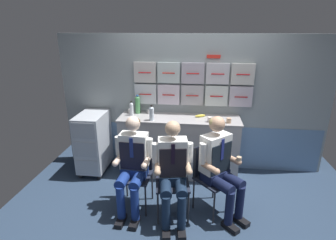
{
  "coord_description": "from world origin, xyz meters",
  "views": [
    {
      "loc": [
        0.1,
        -2.72,
        2.23
      ],
      "look_at": [
        -0.27,
        0.45,
        1.12
      ],
      "focal_mm": 28.4,
      "sensor_mm": 36.0,
      "label": 1
    }
  ],
  "objects_px": {
    "water_bottle_short": "(138,105)",
    "folding_chair_left": "(137,167)",
    "crew_member_by_counter": "(220,163)",
    "folding_chair_by_counter": "(210,171)",
    "crew_member_left": "(133,162)",
    "folding_chair_right": "(172,173)",
    "paper_cup_blue": "(130,111)",
    "snack_banana": "(200,116)",
    "service_trolley": "(94,141)",
    "crew_member_right": "(173,169)"
  },
  "relations": [
    {
      "from": "water_bottle_short",
      "to": "paper_cup_blue",
      "type": "xyz_separation_m",
      "value": [
        -0.12,
        -0.01,
        -0.1
      ]
    },
    {
      "from": "service_trolley",
      "to": "folding_chair_by_counter",
      "type": "xyz_separation_m",
      "value": [
        1.81,
        -0.74,
        0.01
      ]
    },
    {
      "from": "crew_member_left",
      "to": "paper_cup_blue",
      "type": "bearing_deg",
      "value": 104.78
    },
    {
      "from": "folding_chair_right",
      "to": "paper_cup_blue",
      "type": "relative_size",
      "value": 11.8
    },
    {
      "from": "crew_member_left",
      "to": "folding_chair_right",
      "type": "distance_m",
      "value": 0.51
    },
    {
      "from": "crew_member_left",
      "to": "paper_cup_blue",
      "type": "height_order",
      "value": "crew_member_left"
    },
    {
      "from": "crew_member_left",
      "to": "water_bottle_short",
      "type": "relative_size",
      "value": 4.17
    },
    {
      "from": "service_trolley",
      "to": "folding_chair_right",
      "type": "relative_size",
      "value": 1.13
    },
    {
      "from": "water_bottle_short",
      "to": "paper_cup_blue",
      "type": "height_order",
      "value": "water_bottle_short"
    },
    {
      "from": "folding_chair_left",
      "to": "crew_member_left",
      "type": "bearing_deg",
      "value": -93.13
    },
    {
      "from": "folding_chair_left",
      "to": "crew_member_by_counter",
      "type": "height_order",
      "value": "crew_member_by_counter"
    },
    {
      "from": "folding_chair_left",
      "to": "paper_cup_blue",
      "type": "distance_m",
      "value": 1.11
    },
    {
      "from": "folding_chair_right",
      "to": "folding_chair_by_counter",
      "type": "distance_m",
      "value": 0.48
    },
    {
      "from": "crew_member_left",
      "to": "folding_chair_right",
      "type": "xyz_separation_m",
      "value": [
        0.48,
        0.05,
        -0.15
      ]
    },
    {
      "from": "snack_banana",
      "to": "water_bottle_short",
      "type": "bearing_deg",
      "value": 175.35
    },
    {
      "from": "folding_chair_right",
      "to": "paper_cup_blue",
      "type": "distance_m",
      "value": 1.4
    },
    {
      "from": "service_trolley",
      "to": "crew_member_right",
      "type": "distance_m",
      "value": 1.72
    },
    {
      "from": "folding_chair_by_counter",
      "to": "snack_banana",
      "type": "xyz_separation_m",
      "value": [
        -0.14,
        0.89,
        0.43
      ]
    },
    {
      "from": "service_trolley",
      "to": "crew_member_right",
      "type": "bearing_deg",
      "value": -36.6
    },
    {
      "from": "crew_member_by_counter",
      "to": "water_bottle_short",
      "type": "relative_size",
      "value": 4.27
    },
    {
      "from": "crew_member_by_counter",
      "to": "snack_banana",
      "type": "bearing_deg",
      "value": 103.7
    },
    {
      "from": "service_trolley",
      "to": "folding_chair_left",
      "type": "bearing_deg",
      "value": -40.38
    },
    {
      "from": "crew_member_by_counter",
      "to": "water_bottle_short",
      "type": "distance_m",
      "value": 1.69
    },
    {
      "from": "water_bottle_short",
      "to": "folding_chair_left",
      "type": "bearing_deg",
      "value": -79.02
    },
    {
      "from": "crew_member_right",
      "to": "folding_chair_by_counter",
      "type": "relative_size",
      "value": 1.45
    },
    {
      "from": "crew_member_right",
      "to": "folding_chair_left",
      "type": "bearing_deg",
      "value": 151.09
    },
    {
      "from": "folding_chair_right",
      "to": "folding_chair_by_counter",
      "type": "bearing_deg",
      "value": 14.59
    },
    {
      "from": "folding_chair_by_counter",
      "to": "snack_banana",
      "type": "height_order",
      "value": "snack_banana"
    },
    {
      "from": "crew_member_right",
      "to": "crew_member_by_counter",
      "type": "xyz_separation_m",
      "value": [
        0.55,
        0.16,
        0.02
      ]
    },
    {
      "from": "crew_member_right",
      "to": "water_bottle_short",
      "type": "distance_m",
      "value": 1.48
    },
    {
      "from": "folding_chair_right",
      "to": "crew_member_right",
      "type": "bearing_deg",
      "value": -81.27
    },
    {
      "from": "folding_chair_right",
      "to": "service_trolley",
      "type": "bearing_deg",
      "value": 147.52
    },
    {
      "from": "crew_member_right",
      "to": "service_trolley",
      "type": "bearing_deg",
      "value": 143.4
    },
    {
      "from": "crew_member_by_counter",
      "to": "folding_chair_by_counter",
      "type": "bearing_deg",
      "value": 133.1
    },
    {
      "from": "crew_member_left",
      "to": "water_bottle_short",
      "type": "xyz_separation_m",
      "value": [
        -0.18,
        1.14,
        0.4
      ]
    },
    {
      "from": "crew_member_left",
      "to": "folding_chair_right",
      "type": "bearing_deg",
      "value": 6.0
    },
    {
      "from": "folding_chair_right",
      "to": "folding_chair_left",
      "type": "bearing_deg",
      "value": 166.56
    },
    {
      "from": "crew_member_left",
      "to": "snack_banana",
      "type": "xyz_separation_m",
      "value": [
        0.81,
        1.06,
        0.28
      ]
    },
    {
      "from": "crew_member_by_counter",
      "to": "service_trolley",
      "type": "bearing_deg",
      "value": 155.99
    },
    {
      "from": "service_trolley",
      "to": "water_bottle_short",
      "type": "height_order",
      "value": "water_bottle_short"
    },
    {
      "from": "crew_member_right",
      "to": "folding_chair_by_counter",
      "type": "xyz_separation_m",
      "value": [
        0.44,
        0.28,
        -0.15
      ]
    },
    {
      "from": "service_trolley",
      "to": "crew_member_by_counter",
      "type": "height_order",
      "value": "crew_member_by_counter"
    },
    {
      "from": "service_trolley",
      "to": "folding_chair_right",
      "type": "distance_m",
      "value": 1.6
    },
    {
      "from": "folding_chair_right",
      "to": "crew_member_by_counter",
      "type": "relative_size",
      "value": 0.67
    },
    {
      "from": "water_bottle_short",
      "to": "snack_banana",
      "type": "bearing_deg",
      "value": -4.65
    },
    {
      "from": "crew_member_left",
      "to": "snack_banana",
      "type": "distance_m",
      "value": 1.36
    },
    {
      "from": "paper_cup_blue",
      "to": "snack_banana",
      "type": "relative_size",
      "value": 0.42
    },
    {
      "from": "crew_member_by_counter",
      "to": "folding_chair_left",
      "type": "bearing_deg",
      "value": 173.98
    },
    {
      "from": "crew_member_right",
      "to": "paper_cup_blue",
      "type": "bearing_deg",
      "value": 122.92
    },
    {
      "from": "crew_member_left",
      "to": "paper_cup_blue",
      "type": "distance_m",
      "value": 1.21
    }
  ]
}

